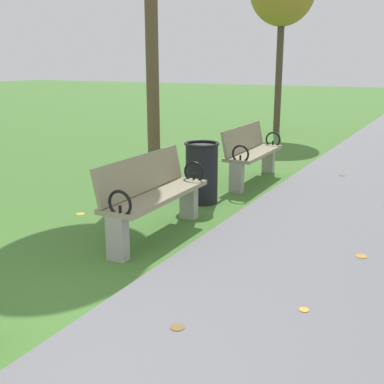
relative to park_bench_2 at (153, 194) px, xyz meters
name	(u,v)px	position (x,y,z in m)	size (l,w,h in m)	color
park_bench_2	(153,194)	(0.00, 0.00, 0.00)	(0.49, 1.61, 0.90)	gray
park_bench_3	(251,152)	(0.00, 2.91, 0.00)	(0.50, 1.61, 0.90)	gray
trash_bin	(202,172)	(-0.15, 1.45, -0.06)	(0.48, 0.48, 0.84)	black
scattered_leaves	(170,255)	(0.47, -0.42, -0.47)	(5.34, 10.59, 0.02)	#BC842D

